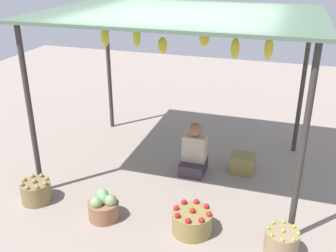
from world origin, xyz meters
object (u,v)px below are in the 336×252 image
vendor_person (194,153)px  wooden_crate_near_vendor (242,163)px  basket_red_apples (192,221)px  basket_cabbages (104,207)px  basket_limes (281,242)px  basket_potatoes (36,191)px

vendor_person → wooden_crate_near_vendor: size_ratio=2.22×
basket_red_apples → wooden_crate_near_vendor: (0.38, 1.58, -0.00)m
basket_cabbages → basket_red_apples: 1.10m
basket_limes → wooden_crate_near_vendor: (-0.64, 1.65, -0.01)m
basket_cabbages → basket_limes: 2.12m
basket_red_apples → basket_limes: size_ratio=1.29×
vendor_person → basket_limes: vendor_person is taller
wooden_crate_near_vendor → basket_potatoes: bearing=-147.4°
basket_cabbages → wooden_crate_near_vendor: 2.23m
vendor_person → basket_potatoes: bearing=-142.2°
basket_limes → basket_potatoes: bearing=179.0°
vendor_person → basket_cabbages: (-0.78, -1.46, -0.13)m
basket_red_apples → basket_limes: basket_red_apples is taller
vendor_person → basket_red_apples: 1.42m
basket_potatoes → wooden_crate_near_vendor: 2.96m
vendor_person → basket_potatoes: (-1.79, -1.39, -0.15)m
vendor_person → wooden_crate_near_vendor: 0.75m
vendor_person → basket_red_apples: bearing=-76.8°
basket_potatoes → wooden_crate_near_vendor: basket_potatoes is taller
vendor_person → basket_potatoes: 2.27m
vendor_person → basket_potatoes: vendor_person is taller
vendor_person → basket_limes: 1.97m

